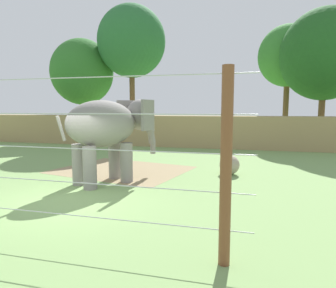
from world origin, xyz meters
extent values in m
plane|color=#759956|center=(0.00, 0.00, 0.00)|extent=(120.00, 120.00, 0.00)
cube|color=#937F5B|center=(-0.33, 4.63, 0.00)|extent=(6.33, 5.45, 0.01)
cube|color=tan|center=(0.00, 13.65, 1.10)|extent=(36.00, 1.80, 2.20)
cylinder|color=gray|center=(0.05, 3.05, 0.73)|extent=(0.46, 0.46, 1.47)
cylinder|color=gray|center=(0.73, 2.61, 0.73)|extent=(0.46, 0.46, 1.47)
cylinder|color=gray|center=(-0.75, 1.78, 0.73)|extent=(0.46, 0.46, 1.47)
cylinder|color=gray|center=(-0.07, 1.35, 0.73)|extent=(0.46, 0.46, 1.47)
ellipsoid|color=gray|center=(-0.01, 2.20, 2.18)|extent=(2.70, 3.09, 1.68)
ellipsoid|color=gray|center=(0.91, 3.64, 2.47)|extent=(1.53, 1.50, 1.21)
cube|color=gray|center=(0.32, 3.89, 2.47)|extent=(0.85, 0.59, 1.15)
cube|color=gray|center=(1.38, 3.21, 2.47)|extent=(0.23, 0.95, 1.15)
cylinder|color=gray|center=(1.15, 4.02, 2.04)|extent=(0.56, 0.61, 0.66)
cylinder|color=gray|center=(1.22, 4.12, 1.58)|extent=(0.43, 0.46, 0.62)
cylinder|color=gray|center=(1.27, 4.19, 1.15)|extent=(0.30, 0.30, 0.58)
cylinder|color=gray|center=(-0.83, 0.92, 2.08)|extent=(0.26, 0.32, 0.84)
sphere|color=gray|center=(4.37, 4.86, 0.41)|extent=(0.82, 0.82, 0.82)
cylinder|color=brown|center=(4.70, -2.58, 1.72)|extent=(0.20, 0.20, 3.43)
cylinder|color=#B7B7BC|center=(0.00, -2.58, 0.62)|extent=(10.40, 0.02, 0.02)
cylinder|color=brown|center=(8.01, 18.72, 2.46)|extent=(0.44, 0.44, 4.92)
ellipsoid|color=#33752D|center=(8.01, 18.72, 6.90)|extent=(4.66, 4.66, 4.89)
cylinder|color=brown|center=(-4.38, 16.41, 2.91)|extent=(0.44, 0.44, 5.82)
ellipsoid|color=#286633|center=(-4.38, 16.41, 8.20)|extent=(5.58, 5.58, 5.86)
cylinder|color=brown|center=(10.19, 16.39, 1.96)|extent=(0.44, 0.44, 3.91)
ellipsoid|color=#1E511E|center=(10.19, 16.39, 6.52)|extent=(6.14, 6.14, 6.45)
cylinder|color=brown|center=(-8.97, 16.37, 1.79)|extent=(0.44, 0.44, 3.58)
ellipsoid|color=#2D6B28|center=(-8.97, 16.37, 5.86)|extent=(5.37, 5.37, 5.63)
camera|label=1|loc=(5.03, -7.72, 2.72)|focal=32.44mm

